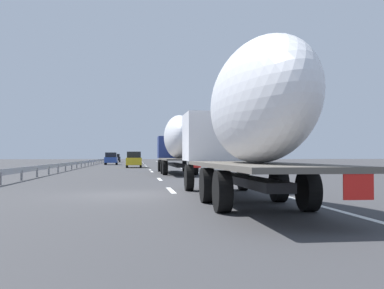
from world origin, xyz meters
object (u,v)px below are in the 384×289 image
at_px(truck_trailing, 246,118).
at_px(car_white_van, 134,158).
at_px(truck_lead, 177,142).
at_px(car_blue_sedan, 111,159).
at_px(car_black_suv, 116,158).
at_px(road_sign, 183,149).
at_px(car_yellow_coupe, 134,160).

relative_size(truck_trailing, car_white_van, 2.71).
distance_m(truck_lead, car_blue_sedan, 36.98).
distance_m(car_black_suv, road_sign, 40.41).
height_order(truck_trailing, car_white_van, truck_trailing).
height_order(car_black_suv, road_sign, road_sign).
bearing_deg(car_blue_sedan, car_yellow_coupe, -168.52).
bearing_deg(truck_trailing, car_black_suv, 4.89).
relative_size(car_blue_sedan, car_black_suv, 1.01).
distance_m(car_yellow_coupe, road_sign, 9.23).
bearing_deg(car_white_van, car_yellow_coupe, -179.98).
distance_m(truck_trailing, car_black_suv, 86.89).
xyz_separation_m(car_yellow_coupe, car_blue_sedan, (17.45, 3.55, 0.01)).
height_order(car_yellow_coupe, car_black_suv, car_yellow_coupe).
height_order(truck_trailing, car_blue_sedan, truck_trailing).
relative_size(car_blue_sedan, car_white_van, 0.89).
xyz_separation_m(truck_trailing, car_white_van, (67.90, 3.42, -1.56)).
bearing_deg(truck_trailing, car_blue_sedan, 6.77).
height_order(truck_trailing, car_black_suv, truck_trailing).
bearing_deg(car_black_suv, car_white_van, -167.93).
bearing_deg(car_blue_sedan, truck_trailing, -173.23).
height_order(car_blue_sedan, car_white_van, car_white_van).
height_order(car_yellow_coupe, road_sign, road_sign).
distance_m(car_blue_sedan, car_white_van, 9.94).
relative_size(truck_lead, car_blue_sedan, 3.25).
xyz_separation_m(truck_trailing, road_sign, (47.56, -3.10, -0.24)).
bearing_deg(car_yellow_coupe, truck_trailing, -175.26).
bearing_deg(car_black_suv, truck_trailing, -175.11).
xyz_separation_m(truck_lead, car_blue_sedan, (36.28, 6.96, -1.54)).
height_order(car_white_van, road_sign, road_sign).
height_order(truck_trailing, car_yellow_coupe, truck_trailing).
bearing_deg(car_yellow_coupe, car_black_suv, 5.03).
distance_m(truck_lead, road_sign, 25.43).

